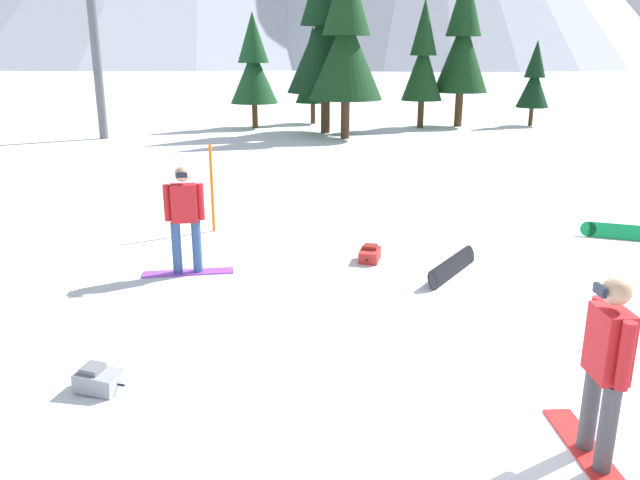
% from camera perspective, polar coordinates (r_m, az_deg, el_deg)
% --- Properties ---
extents(ground_plane, '(800.00, 800.00, 0.00)m').
position_cam_1_polar(ground_plane, '(7.19, 15.07, -12.64)').
color(ground_plane, white).
extents(snowboarder_foreground, '(0.41, 1.60, 1.72)m').
position_cam_1_polar(snowboarder_foreground, '(5.91, 24.47, -10.52)').
color(snowboarder_foreground, red).
rests_on(snowboarder_foreground, ground_plane).
extents(snowboarder_midground, '(1.46, 0.32, 1.76)m').
position_cam_1_polar(snowboarder_midground, '(10.20, -12.15, 1.98)').
color(snowboarder_midground, '#993FD8').
rests_on(snowboarder_midground, ground_plane).
extents(loose_snowboard_far_spare, '(1.65, 0.93, 0.28)m').
position_cam_1_polar(loose_snowboard_far_spare, '(13.43, 26.25, 0.65)').
color(loose_snowboard_far_spare, '#19B259').
rests_on(loose_snowboard_far_spare, ground_plane).
extents(loose_snowboard_near_left, '(1.31, 1.49, 0.28)m').
position_cam_1_polar(loose_snowboard_near_left, '(10.37, 11.89, -2.31)').
color(loose_snowboard_near_left, black).
rests_on(loose_snowboard_near_left, ground_plane).
extents(backpack_grey, '(0.55, 0.46, 0.29)m').
position_cam_1_polar(backpack_grey, '(7.21, -19.46, -11.84)').
color(backpack_grey, gray).
rests_on(backpack_grey, ground_plane).
extents(backpack_red, '(0.47, 0.55, 0.28)m').
position_cam_1_polar(backpack_red, '(10.82, 4.54, -1.30)').
color(backpack_red, red).
rests_on(backpack_red, ground_plane).
extents(trail_marker_pole, '(0.06, 0.06, 1.75)m').
position_cam_1_polar(trail_marker_pole, '(12.61, -9.77, 4.63)').
color(trail_marker_pole, orange).
rests_on(trail_marker_pole, ground_plane).
extents(pine_tree_short, '(1.74, 1.74, 4.69)m').
position_cam_1_polar(pine_tree_short, '(32.06, -0.65, 15.07)').
color(pine_tree_short, '#472D19').
rests_on(pine_tree_short, ground_plane).
extents(pine_tree_slender, '(2.55, 2.55, 7.32)m').
position_cam_1_polar(pine_tree_slender, '(31.54, 12.83, 17.25)').
color(pine_tree_slender, '#472D19').
rests_on(pine_tree_slender, ground_plane).
extents(pine_tree_young, '(1.91, 1.91, 5.81)m').
position_cam_1_polar(pine_tree_young, '(30.55, 9.33, 15.91)').
color(pine_tree_young, '#472D19').
rests_on(pine_tree_young, ground_plane).
extents(pine_tree_broad, '(3.35, 3.35, 7.98)m').
position_cam_1_polar(pine_tree_broad, '(28.22, 0.51, 18.49)').
color(pine_tree_broad, '#472D19').
rests_on(pine_tree_broad, ground_plane).
extents(pine_tree_twin, '(3.02, 3.02, 7.20)m').
position_cam_1_polar(pine_tree_twin, '(26.38, 2.38, 17.69)').
color(pine_tree_twin, '#472D19').
rests_on(pine_tree_twin, ground_plane).
extents(pine_tree_leaning, '(2.21, 2.21, 5.24)m').
position_cam_1_polar(pine_tree_leaning, '(30.27, -6.05, 15.45)').
color(pine_tree_leaning, '#472D19').
rests_on(pine_tree_leaning, ground_plane).
extents(pine_tree_tall, '(1.54, 1.54, 4.02)m').
position_cam_1_polar(pine_tree_tall, '(32.72, 18.86, 13.60)').
color(pine_tree_tall, '#472D19').
rests_on(pine_tree_tall, ground_plane).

